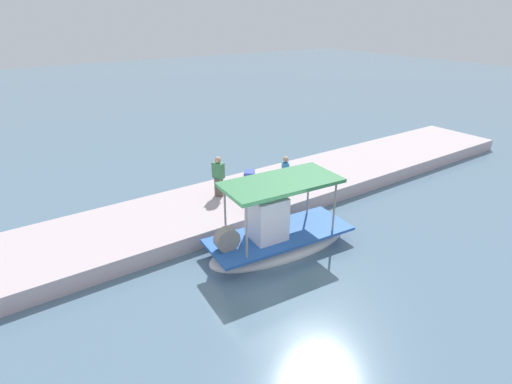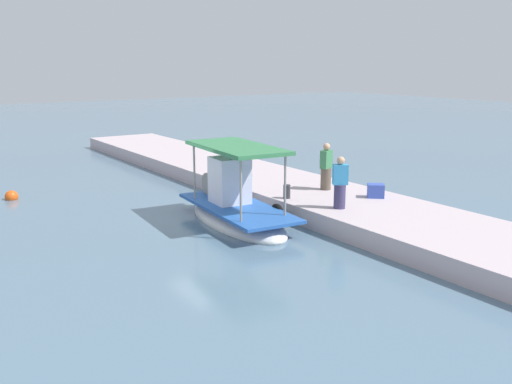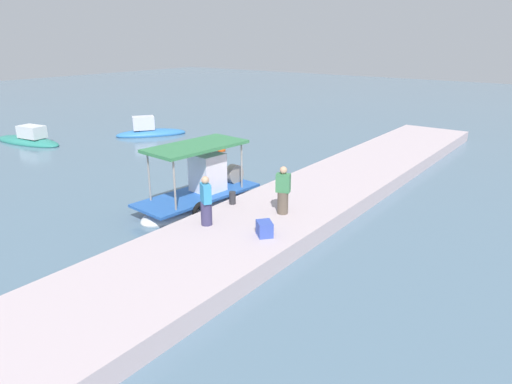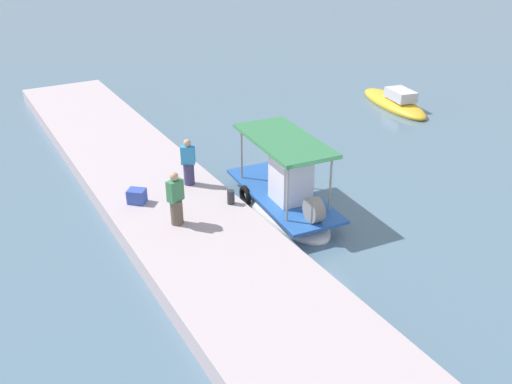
{
  "view_description": "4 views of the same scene",
  "coord_description": "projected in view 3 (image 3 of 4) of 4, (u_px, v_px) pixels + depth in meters",
  "views": [
    {
      "loc": [
        6.58,
        9.21,
        7.55
      ],
      "look_at": [
        -1.56,
        -2.5,
        1.18
      ],
      "focal_mm": 28.6,
      "sensor_mm": 36.0,
      "label": 1
    },
    {
      "loc": [
        -16.15,
        9.11,
        5.07
      ],
      "look_at": [
        -0.54,
        -1.38,
        0.79
      ],
      "focal_mm": 40.27,
      "sensor_mm": 36.0,
      "label": 2
    },
    {
      "loc": [
        -13.17,
        -12.24,
        6.4
      ],
      "look_at": [
        -0.48,
        -2.72,
        0.97
      ],
      "focal_mm": 32.12,
      "sensor_mm": 36.0,
      "label": 3
    },
    {
      "loc": [
        12.7,
        -9.28,
        8.88
      ],
      "look_at": [
        -1.13,
        -1.3,
        0.81
      ],
      "focal_mm": 38.67,
      "sensor_mm": 36.0,
      "label": 4
    }
  ],
  "objects": [
    {
      "name": "fisherman_by_crate",
      "position": [
        283.0,
        192.0,
        15.52
      ],
      "size": [
        0.48,
        0.53,
        1.67
      ],
      "color": "brown",
      "rests_on": "dock_quay"
    },
    {
      "name": "marker_buoy",
      "position": [
        221.0,
        149.0,
        26.71
      ],
      "size": [
        0.49,
        0.49,
        0.49
      ],
      "color": "#E95417",
      "rests_on": "ground_plane"
    },
    {
      "name": "mooring_bollard",
      "position": [
        232.0,
        198.0,
        16.58
      ],
      "size": [
        0.24,
        0.24,
        0.46
      ],
      "primitive_type": "cylinder",
      "color": "#2D2D33",
      "rests_on": "dock_quay"
    },
    {
      "name": "fisherman_near_bollard",
      "position": [
        206.0,
        203.0,
        14.59
      ],
      "size": [
        0.5,
        0.53,
        1.63
      ],
      "color": "#3B375F",
      "rests_on": "dock_quay"
    },
    {
      "name": "moored_boat_far",
      "position": [
        150.0,
        132.0,
        30.9
      ],
      "size": [
        4.63,
        3.89,
        1.55
      ],
      "color": "#3278BE",
      "rests_on": "ground_plane"
    },
    {
      "name": "cargo_crate",
      "position": [
        265.0,
        229.0,
        13.93
      ],
      "size": [
        0.68,
        0.7,
        0.46
      ],
      "primitive_type": "cube",
      "rotation": [
        0.0,
        0.0,
        0.87
      ],
      "color": "#3851B6",
      "rests_on": "dock_quay"
    },
    {
      "name": "ground_plane",
      "position": [
        211.0,
        198.0,
        18.99
      ],
      "size": [
        120.0,
        120.0,
        0.0
      ],
      "primitive_type": "plane",
      "color": "slate"
    },
    {
      "name": "main_fishing_boat",
      "position": [
        201.0,
        195.0,
        17.94
      ],
      "size": [
        5.43,
        2.4,
        2.86
      ],
      "color": "silver",
      "rests_on": "ground_plane"
    },
    {
      "name": "moored_boat_mid",
      "position": [
        28.0,
        140.0,
        28.73
      ],
      "size": [
        2.47,
        5.57,
        1.37
      ],
      "color": "teal",
      "rests_on": "ground_plane"
    },
    {
      "name": "dock_quay",
      "position": [
        287.0,
        212.0,
        16.74
      ],
      "size": [
        36.0,
        4.02,
        0.6
      ],
      "primitive_type": "cube",
      "color": "#C0ADB3",
      "rests_on": "ground_plane"
    }
  ]
}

